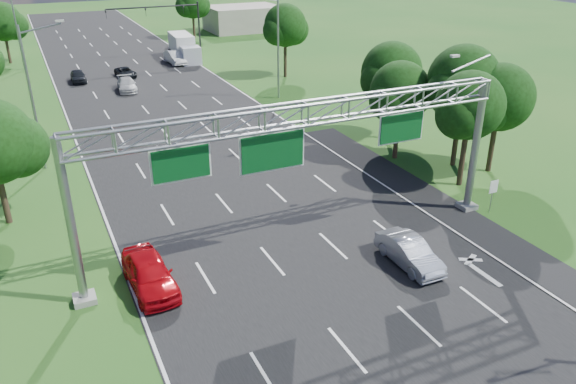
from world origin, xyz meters
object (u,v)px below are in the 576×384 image
silver_sedan (409,252)px  box_truck (184,48)px  red_coupe (149,273)px  regulatory_sign (493,190)px  sign_gantry (306,125)px  traffic_signal (173,17)px

silver_sedan → box_truck: 54.55m
red_coupe → regulatory_sign: bearing=-5.0°
sign_gantry → box_truck: 51.54m
red_coupe → traffic_signal: bearing=71.1°
traffic_signal → red_coupe: 55.59m
sign_gantry → silver_sedan: sign_gantry is taller
sign_gantry → red_coupe: 10.31m
traffic_signal → silver_sedan: bearing=-93.1°
regulatory_sign → silver_sedan: size_ratio=0.49×
red_coupe → box_truck: (16.00, 50.89, 0.71)m
traffic_signal → sign_gantry: bearing=-97.7°
regulatory_sign → box_truck: size_ratio=0.25×
sign_gantry → traffic_signal: bearing=82.3°
silver_sedan → regulatory_sign: bearing=19.1°
silver_sedan → box_truck: size_ratio=0.50×
sign_gantry → red_coupe: size_ratio=4.89×
sign_gantry → silver_sedan: 8.29m
red_coupe → box_truck: size_ratio=0.56×
silver_sedan → red_coupe: bearing=164.4°
sign_gantry → regulatory_sign: bearing=-4.8°
traffic_signal → red_coupe: traffic_signal is taller
sign_gantry → regulatory_sign: size_ratio=11.19×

